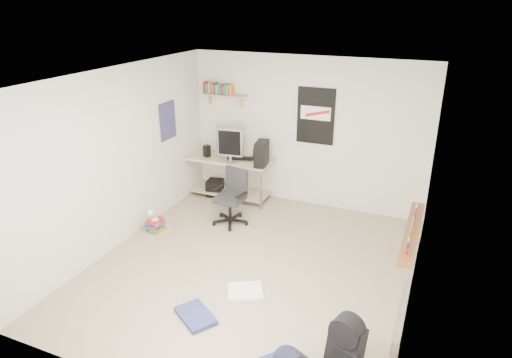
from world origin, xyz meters
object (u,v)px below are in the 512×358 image
at_px(book_stack, 155,222).
at_px(backpack, 346,346).
at_px(desk, 227,177).
at_px(office_chair, 230,195).

bearing_deg(book_stack, backpack, -25.06).
height_order(desk, office_chair, office_chair).
distance_m(desk, backpack, 4.28).
bearing_deg(desk, office_chair, -76.80).
height_order(office_chair, backpack, office_chair).
bearing_deg(book_stack, desk, 75.97).
relative_size(backpack, book_stack, 0.92).
distance_m(office_chair, backpack, 3.25).
distance_m(desk, office_chair, 1.09).
xyz_separation_m(desk, office_chair, (0.51, -0.95, 0.12)).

